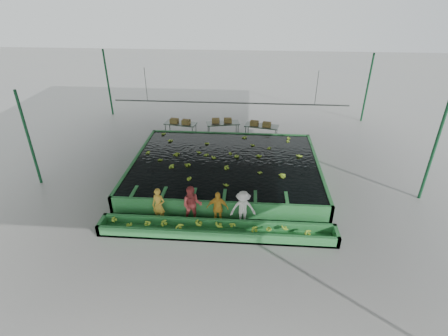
# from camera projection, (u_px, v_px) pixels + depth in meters

# --- Properties ---
(ground) EXTENTS (80.00, 80.00, 0.00)m
(ground) POSITION_uv_depth(u_px,v_px,m) (223.00, 190.00, 17.88)
(ground) COLOR gray
(ground) RESTS_ON ground
(shed_roof) EXTENTS (20.00, 22.00, 0.04)m
(shed_roof) POSITION_uv_depth(u_px,v_px,m) (223.00, 94.00, 15.50)
(shed_roof) COLOR #9D9FA2
(shed_roof) RESTS_ON shed_posts
(shed_posts) EXTENTS (20.00, 22.00, 5.00)m
(shed_posts) POSITION_uv_depth(u_px,v_px,m) (223.00, 145.00, 16.69)
(shed_posts) COLOR #144927
(shed_posts) RESTS_ON ground
(flotation_tank) EXTENTS (10.00, 8.00, 0.90)m
(flotation_tank) POSITION_uv_depth(u_px,v_px,m) (225.00, 168.00, 18.98)
(flotation_tank) COLOR #2B7B3A
(flotation_tank) RESTS_ON ground
(tank_water) EXTENTS (9.70, 7.70, 0.00)m
(tank_water) POSITION_uv_depth(u_px,v_px,m) (225.00, 162.00, 18.79)
(tank_water) COLOR black
(tank_water) RESTS_ON flotation_tank
(sorting_trough) EXTENTS (10.00, 1.00, 0.50)m
(sorting_trough) POSITION_uv_depth(u_px,v_px,m) (217.00, 230.00, 14.61)
(sorting_trough) COLOR #2B7B3A
(sorting_trough) RESTS_ON ground
(cableway_rail) EXTENTS (0.08, 0.08, 14.00)m
(cableway_rail) POSITION_uv_depth(u_px,v_px,m) (230.00, 103.00, 20.84)
(cableway_rail) COLOR #59605B
(cableway_rail) RESTS_ON shed_roof
(rail_hanger_left) EXTENTS (0.04, 0.04, 2.00)m
(rail_hanger_left) POSITION_uv_depth(u_px,v_px,m) (146.00, 85.00, 20.70)
(rail_hanger_left) COLOR #59605B
(rail_hanger_left) RESTS_ON shed_roof
(rail_hanger_right) EXTENTS (0.04, 0.04, 2.00)m
(rail_hanger_right) POSITION_uv_depth(u_px,v_px,m) (317.00, 88.00, 20.02)
(rail_hanger_right) COLOR #59605B
(rail_hanger_right) RESTS_ON shed_roof
(worker_a) EXTENTS (0.66, 0.50, 1.63)m
(worker_a) POSITION_uv_depth(u_px,v_px,m) (159.00, 205.00, 15.22)
(worker_a) COLOR gold
(worker_a) RESTS_ON ground
(worker_b) EXTENTS (0.93, 0.74, 1.81)m
(worker_b) POSITION_uv_depth(u_px,v_px,m) (192.00, 205.00, 15.07)
(worker_b) COLOR #B43E3E
(worker_b) RESTS_ON ground
(worker_c) EXTENTS (0.95, 0.40, 1.61)m
(worker_c) POSITION_uv_depth(u_px,v_px,m) (217.00, 208.00, 15.05)
(worker_c) COLOR gold
(worker_c) RESTS_ON ground
(worker_d) EXTENTS (1.16, 0.76, 1.69)m
(worker_d) POSITION_uv_depth(u_px,v_px,m) (243.00, 209.00, 14.95)
(worker_d) COLOR silver
(worker_d) RESTS_ON ground
(packing_table_left) EXTENTS (2.25, 1.21, 0.97)m
(packing_table_left) POSITION_uv_depth(u_px,v_px,m) (181.00, 130.00, 23.75)
(packing_table_left) COLOR #59605B
(packing_table_left) RESTS_ON ground
(packing_table_mid) EXTENTS (2.32, 1.33, 0.99)m
(packing_table_mid) POSITION_uv_depth(u_px,v_px,m) (223.00, 130.00, 23.72)
(packing_table_mid) COLOR #59605B
(packing_table_mid) RESTS_ON ground
(packing_table_right) EXTENTS (2.32, 1.32, 1.00)m
(packing_table_right) POSITION_uv_depth(u_px,v_px,m) (261.00, 132.00, 23.29)
(packing_table_right) COLOR #59605B
(packing_table_right) RESTS_ON ground
(box_stack_left) EXTENTS (1.42, 0.61, 0.30)m
(box_stack_left) POSITION_uv_depth(u_px,v_px,m) (180.00, 123.00, 23.43)
(box_stack_left) COLOR olive
(box_stack_left) RESTS_ON packing_table_left
(box_stack_mid) EXTENTS (1.36, 0.53, 0.29)m
(box_stack_mid) POSITION_uv_depth(u_px,v_px,m) (222.00, 122.00, 23.53)
(box_stack_mid) COLOR olive
(box_stack_mid) RESTS_ON packing_table_mid
(box_stack_right) EXTENTS (1.41, 0.68, 0.29)m
(box_stack_right) POSITION_uv_depth(u_px,v_px,m) (260.00, 126.00, 22.97)
(box_stack_right) COLOR olive
(box_stack_right) RESTS_ON packing_table_right
(floating_bananas) EXTENTS (9.36, 6.38, 0.13)m
(floating_bananas) POSITION_uv_depth(u_px,v_px,m) (226.00, 155.00, 19.49)
(floating_bananas) COLOR #92BC2B
(floating_bananas) RESTS_ON tank_water
(trough_bananas) EXTENTS (9.37, 0.62, 0.12)m
(trough_bananas) POSITION_uv_depth(u_px,v_px,m) (216.00, 227.00, 14.54)
(trough_bananas) COLOR #92BC2B
(trough_bananas) RESTS_ON sorting_trough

